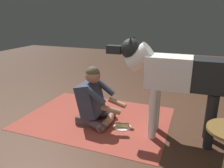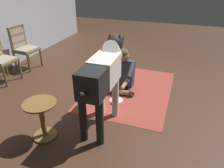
{
  "view_description": "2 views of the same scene",
  "coord_description": "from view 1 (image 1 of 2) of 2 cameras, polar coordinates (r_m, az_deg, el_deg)",
  "views": [
    {
      "loc": [
        -1.28,
        2.55,
        1.51
      ],
      "look_at": [
        -0.31,
        0.03,
        0.65
      ],
      "focal_mm": 35.19,
      "sensor_mm": 36.0,
      "label": 1
    },
    {
      "loc": [
        -3.55,
        -1.06,
        2.08
      ],
      "look_at": [
        -0.78,
        -0.1,
        0.52
      ],
      "focal_mm": 34.12,
      "sensor_mm": 36.0,
      "label": 2
    }
  ],
  "objects": [
    {
      "name": "large_dog",
      "position": [
        2.71,
        15.68,
        2.14
      ],
      "size": [
        1.6,
        0.35,
        1.25
      ],
      "color": "silver",
      "rests_on": "ground"
    },
    {
      "name": "person_sitting_on_floor",
      "position": [
        3.12,
        -4.74,
        -4.26
      ],
      "size": [
        0.67,
        0.58,
        0.84
      ],
      "color": "#4C3D42",
      "rests_on": "ground"
    },
    {
      "name": "ground_plane",
      "position": [
        3.23,
        -5.07,
        -10.23
      ],
      "size": [
        12.92,
        12.92,
        0.0
      ],
      "primitive_type": "plane",
      "color": "#452B1C"
    },
    {
      "name": "area_rug",
      "position": [
        3.38,
        -4.01,
        -8.77
      ],
      "size": [
        2.14,
        1.56,
        0.01
      ],
      "primitive_type": "cube",
      "color": "#973C2F",
      "rests_on": "ground"
    },
    {
      "name": "hot_dog_on_plate",
      "position": [
        3.12,
        2.67,
        -10.72
      ],
      "size": [
        0.25,
        0.25,
        0.06
      ],
      "color": "silver",
      "rests_on": "ground"
    }
  ]
}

